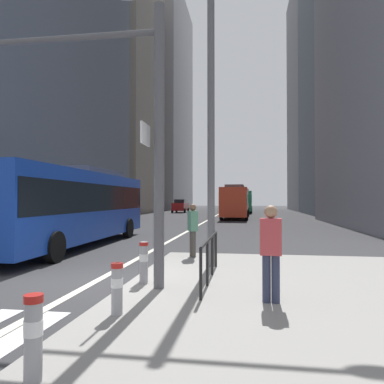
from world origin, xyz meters
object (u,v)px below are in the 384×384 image
object	(u,v)px
bollard_front	(33,333)
bollard_left	(117,286)
sedan_white_oncoming	(6,221)
city_bus_red_distant	(242,200)
pedestrian_waiting	(271,248)
pedestrian_walking	(193,227)
car_oncoming_mid	(181,206)
city_bus_red_receding	(236,201)
car_receding_near	(242,205)
bollard_back	(144,260)
city_bus_blue_oncoming	(74,203)
bollard_right	(144,260)
street_lamp_post	(211,82)
traffic_signal_gantry	(77,104)

from	to	relation	value
bollard_front	bollard_left	distance (m)	2.19
sedan_white_oncoming	city_bus_red_distant	xyz separation A→B (m)	(10.20, 39.65, 0.85)
pedestrian_waiting	pedestrian_walking	world-z (taller)	pedestrian_waiting
car_oncoming_mid	city_bus_red_receding	bearing A→B (deg)	-59.38
bollard_front	bollard_left	size ratio (longest dim) A/B	1.07
car_receding_near	bollard_back	distance (m)	57.45
city_bus_red_receding	bollard_back	distance (m)	30.42
city_bus_blue_oncoming	bollard_right	size ratio (longest dim) A/B	12.79
bollard_back	street_lamp_post	bearing A→B (deg)	57.04
car_receding_near	bollard_right	bearing A→B (deg)	-91.50
sedan_white_oncoming	bollard_left	bearing A→B (deg)	-47.17
bollard_front	bollard_back	distance (m)	4.54
bollard_left	pedestrian_waiting	size ratio (longest dim) A/B	0.47
sedan_white_oncoming	bollard_right	bearing A→B (deg)	-40.39
bollard_right	city_bus_red_receding	bearing A→B (deg)	87.91
sedan_white_oncoming	city_bus_blue_oncoming	bearing A→B (deg)	-10.55
bollard_back	pedestrian_waiting	xyz separation A→B (m)	(2.73, -1.29, 0.49)
city_bus_red_distant	traffic_signal_gantry	distance (m)	47.46
city_bus_red_receding	city_bus_red_distant	distance (m)	16.37
car_receding_near	pedestrian_waiting	bearing A→B (deg)	-88.86
bollard_right	pedestrian_waiting	bearing A→B (deg)	-22.05
city_bus_blue_oncoming	car_receding_near	size ratio (longest dim) A/B	2.89
bollard_left	pedestrian_waiting	distance (m)	2.77
street_lamp_post	bollard_back	size ratio (longest dim) A/B	9.09
street_lamp_post	bollard_front	world-z (taller)	street_lamp_post
car_oncoming_mid	bollard_front	size ratio (longest dim) A/B	5.00
city_bus_red_distant	car_receding_near	xyz separation A→B (m)	(-0.12, 10.70, -0.85)
traffic_signal_gantry	street_lamp_post	world-z (taller)	street_lamp_post
sedan_white_oncoming	bollard_right	distance (m)	11.25
city_bus_red_receding	traffic_signal_gantry	size ratio (longest dim) A/B	1.91
bollard_front	city_bus_red_receding	bearing A→B (deg)	88.32
city_bus_blue_oncoming	bollard_back	world-z (taller)	city_bus_blue_oncoming
city_bus_red_distant	car_oncoming_mid	distance (m)	9.29
sedan_white_oncoming	bollard_left	distance (m)	12.87
city_bus_red_distant	pedestrian_walking	world-z (taller)	city_bus_red_distant
traffic_signal_gantry	bollard_right	xyz separation A→B (m)	(1.39, 0.37, -3.42)
pedestrian_waiting	pedestrian_walking	size ratio (longest dim) A/B	1.03
city_bus_red_distant	bollard_back	size ratio (longest dim) A/B	12.91
city_bus_blue_oncoming	city_bus_red_distant	distance (m)	40.86
sedan_white_oncoming	car_receding_near	size ratio (longest dim) A/B	1.07
bollard_back	car_oncoming_mid	bearing A→B (deg)	99.33
traffic_signal_gantry	bollard_right	bearing A→B (deg)	15.02
bollard_right	car_oncoming_mid	bearing A→B (deg)	99.36
traffic_signal_gantry	bollard_right	size ratio (longest dim) A/B	6.57
car_oncoming_mid	pedestrian_walking	world-z (taller)	car_oncoming_mid
pedestrian_waiting	bollard_left	bearing A→B (deg)	-157.08
pedestrian_waiting	pedestrian_walking	bearing A→B (deg)	113.77
city_bus_red_receding	bollard_back	world-z (taller)	city_bus_red_receding
bollard_front	bollard_back	bearing A→B (deg)	91.83
bollard_front	pedestrian_walking	bearing A→B (deg)	86.92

